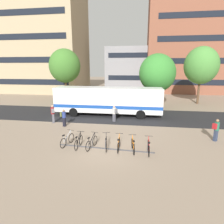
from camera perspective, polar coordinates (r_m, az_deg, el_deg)
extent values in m
plane|color=gray|center=(13.16, -1.63, -10.90)|extent=(200.00, 200.00, 0.00)
cube|color=#232326|center=(21.73, 2.60, -1.09)|extent=(80.00, 7.20, 0.01)
cube|color=white|center=(21.54, -1.21, 3.82)|extent=(12.00, 2.55, 2.70)
cube|color=#1947A3|center=(21.66, -1.20, 2.12)|extent=(12.02, 2.57, 0.36)
cube|color=black|center=(21.16, 13.58, 6.37)|extent=(1.00, 2.30, 0.40)
cube|color=black|center=(21.33, 14.87, 4.01)|extent=(0.08, 2.19, 1.40)
cube|color=black|center=(22.75, -1.43, 5.35)|extent=(9.84, 0.06, 0.97)
cube|color=black|center=(20.32, -2.64, 4.39)|extent=(9.84, 0.06, 0.97)
cylinder|color=black|center=(22.63, 8.63, 0.65)|extent=(1.00, 0.30, 1.00)
cylinder|color=black|center=(20.38, 8.62, -0.76)|extent=(1.00, 0.30, 1.00)
cylinder|color=black|center=(23.79, -9.59, 1.23)|extent=(1.00, 0.30, 1.00)
cylinder|color=black|center=(21.66, -11.46, -0.04)|extent=(1.00, 0.30, 1.00)
cube|color=#47474C|center=(13.07, -1.99, -10.94)|extent=(6.55, 0.47, 0.06)
cylinder|color=#47474C|center=(13.84, -13.50, -8.46)|extent=(0.04, 0.04, 0.70)
cylinder|color=#47474C|center=(13.49, -9.85, -8.87)|extent=(0.04, 0.04, 0.70)
cylinder|color=#47474C|center=(13.18, -6.01, -9.27)|extent=(0.04, 0.04, 0.70)
cylinder|color=#47474C|center=(12.94, -2.00, -9.65)|extent=(0.04, 0.04, 0.70)
cylinder|color=#47474C|center=(12.77, 2.15, -9.98)|extent=(0.04, 0.04, 0.70)
cylinder|color=#47474C|center=(12.66, 6.40, -10.27)|extent=(0.04, 0.04, 0.70)
cylinder|color=#47474C|center=(12.62, 10.71, -10.51)|extent=(0.04, 0.04, 0.70)
torus|color=black|center=(14.28, -12.17, -7.70)|extent=(0.19, 0.70, 0.70)
torus|color=black|center=(13.49, -14.51, -9.09)|extent=(0.19, 0.70, 0.70)
cube|color=#B7BABF|center=(13.79, -13.33, -7.13)|extent=(0.22, 0.91, 0.58)
cylinder|color=#B7BABF|center=(13.47, -14.33, -7.90)|extent=(0.04, 0.04, 0.55)
cube|color=black|center=(13.38, -14.40, -6.85)|extent=(0.14, 0.24, 0.05)
cylinder|color=#B7BABF|center=(14.15, -12.28, -6.53)|extent=(0.04, 0.04, 0.65)
cylinder|color=black|center=(14.05, -12.34, -5.33)|extent=(0.51, 0.13, 0.03)
torus|color=black|center=(13.86, -9.33, -8.21)|extent=(0.05, 0.70, 0.70)
torus|color=black|center=(12.97, -10.71, -9.82)|extent=(0.05, 0.70, 0.70)
cube|color=black|center=(13.32, -10.02, -7.71)|extent=(0.03, 0.92, 0.58)
cylinder|color=black|center=(12.96, -10.61, -8.58)|extent=(0.03, 0.03, 0.55)
cube|color=black|center=(12.86, -10.66, -7.48)|extent=(0.10, 0.22, 0.05)
cylinder|color=black|center=(13.74, -9.41, -7.02)|extent=(0.03, 0.03, 0.65)
cylinder|color=black|center=(13.63, -9.46, -5.78)|extent=(0.52, 0.03, 0.03)
torus|color=black|center=(13.56, -5.14, -8.58)|extent=(0.19, 0.70, 0.70)
torus|color=black|center=(12.73, -7.18, -10.15)|extent=(0.19, 0.70, 0.70)
cube|color=black|center=(13.04, -6.12, -8.04)|extent=(0.23, 0.91, 0.58)
cylinder|color=black|center=(12.71, -7.00, -8.89)|extent=(0.04, 0.04, 0.55)
cube|color=black|center=(12.61, -7.04, -7.78)|extent=(0.14, 0.24, 0.05)
cylinder|color=black|center=(13.43, -5.21, -7.37)|extent=(0.04, 0.04, 0.65)
cylinder|color=black|center=(13.32, -5.24, -6.10)|extent=(0.51, 0.14, 0.03)
torus|color=black|center=(13.45, -1.75, -8.72)|extent=(0.16, 0.70, 0.70)
torus|color=black|center=(12.51, -1.78, -10.47)|extent=(0.16, 0.70, 0.70)
cube|color=black|center=(12.88, -1.77, -8.24)|extent=(0.19, 0.91, 0.58)
cylinder|color=black|center=(12.50, -1.78, -9.18)|extent=(0.03, 0.03, 0.55)
cube|color=black|center=(12.40, -1.79, -8.05)|extent=(0.14, 0.23, 0.05)
cylinder|color=black|center=(13.32, -1.76, -7.50)|extent=(0.04, 0.04, 0.65)
cylinder|color=black|center=(13.21, -1.77, -6.23)|extent=(0.52, 0.12, 0.03)
torus|color=black|center=(13.30, 2.21, -9.00)|extent=(0.06, 0.70, 0.70)
torus|color=black|center=(12.36, 1.82, -10.78)|extent=(0.06, 0.70, 0.70)
cube|color=orange|center=(12.72, 2.04, -8.52)|extent=(0.06, 0.92, 0.58)
cylinder|color=orange|center=(12.35, 1.87, -9.47)|extent=(0.03, 0.03, 0.55)
cube|color=black|center=(12.25, 1.88, -8.33)|extent=(0.11, 0.22, 0.05)
cylinder|color=orange|center=(13.16, 2.22, -7.76)|extent=(0.03, 0.03, 0.65)
cylinder|color=black|center=(13.05, 2.23, -6.48)|extent=(0.52, 0.04, 0.03)
torus|color=black|center=(13.13, 6.10, -9.36)|extent=(0.14, 0.70, 0.70)
torus|color=black|center=(12.20, 6.58, -11.20)|extent=(0.14, 0.70, 0.70)
cube|color=orange|center=(12.56, 6.36, -8.90)|extent=(0.16, 0.92, 0.58)
cylinder|color=orange|center=(12.18, 6.56, -9.88)|extent=(0.03, 0.03, 0.55)
cube|color=black|center=(12.08, 6.60, -8.73)|extent=(0.13, 0.23, 0.05)
cylinder|color=orange|center=(12.99, 6.15, -8.12)|extent=(0.04, 0.04, 0.65)
cylinder|color=black|center=(12.88, 6.18, -6.82)|extent=(0.52, 0.10, 0.03)
torus|color=black|center=(13.06, 10.88, -9.67)|extent=(0.05, 0.70, 0.70)
torus|color=black|center=(12.12, 11.07, -11.53)|extent=(0.05, 0.70, 0.70)
cube|color=red|center=(12.49, 11.03, -9.21)|extent=(0.03, 0.92, 0.58)
cylinder|color=red|center=(12.11, 11.11, -10.20)|extent=(0.03, 0.03, 0.55)
cube|color=black|center=(12.01, 11.16, -9.05)|extent=(0.10, 0.22, 0.05)
cylinder|color=red|center=(12.92, 10.94, -8.42)|extent=(0.03, 0.03, 0.65)
cylinder|color=black|center=(12.81, 11.00, -7.11)|extent=(0.52, 0.03, 0.03)
cube|color=#565660|center=(19.28, 0.65, -1.71)|extent=(0.33, 0.31, 0.81)
cylinder|color=beige|center=(19.10, 0.65, 0.39)|extent=(0.47, 0.47, 0.63)
sphere|color=tan|center=(19.01, 0.65, 1.64)|extent=(0.22, 0.22, 0.22)
cube|color=slate|center=(18.93, 1.24, 0.36)|extent=(0.31, 0.33, 0.40)
cube|color=#2D3851|center=(16.22, 28.74, -6.24)|extent=(0.33, 0.32, 0.86)
cylinder|color=#23664C|center=(16.01, 29.03, -3.74)|extent=(0.48, 0.48, 0.62)
sphere|color=#936B4C|center=(15.90, 29.20, -2.29)|extent=(0.22, 0.22, 0.22)
cube|color=#B21E23|center=(15.78, 28.53, -3.79)|extent=(0.31, 0.33, 0.40)
cube|color=black|center=(18.25, -14.16, -2.95)|extent=(0.31, 0.26, 0.84)
cylinder|color=navy|center=(18.07, -14.29, -0.81)|extent=(0.42, 0.42, 0.57)
sphere|color=#936B4C|center=(17.99, -14.36, 0.40)|extent=(0.22, 0.22, 0.22)
cube|color=#56602D|center=(18.23, -14.93, -0.64)|extent=(0.25, 0.32, 0.40)
cube|color=#565660|center=(19.70, -17.29, -1.83)|extent=(0.31, 0.33, 0.92)
cylinder|color=maroon|center=(19.52, -17.44, 0.40)|extent=(0.47, 0.47, 0.66)
sphere|color=tan|center=(19.43, -17.53, 1.66)|extent=(0.22, 0.22, 0.22)
cube|color=slate|center=(19.26, -17.36, 0.34)|extent=(0.33, 0.30, 0.40)
cylinder|color=brown|center=(33.08, -13.64, 6.42)|extent=(0.32, 0.32, 3.30)
ellipsoid|color=#427A2D|center=(32.87, -14.03, 13.32)|extent=(5.07, 5.07, 5.48)
cylinder|color=brown|center=(26.62, 13.09, 4.01)|extent=(0.32, 0.32, 2.53)
ellipsoid|color=#388433|center=(26.31, 13.48, 11.35)|extent=(4.79, 4.79, 5.04)
cylinder|color=brown|center=(31.47, 24.57, 5.33)|extent=(0.32, 0.32, 3.38)
ellipsoid|color=#4C8E3D|center=(31.25, 25.28, 12.57)|extent=(4.86, 4.86, 5.41)
cube|color=tan|center=(47.14, -20.28, 18.96)|extent=(18.15, 11.96, 21.38)
cube|color=black|center=(41.71, -23.32, 8.33)|extent=(15.98, 0.06, 1.10)
cube|color=black|center=(41.64, -23.88, 14.18)|extent=(15.98, 0.06, 1.10)
cube|color=black|center=(42.01, -24.45, 20.00)|extent=(15.98, 0.06, 1.10)
cube|color=black|center=(42.80, -25.06, 25.65)|extent=(15.98, 0.06, 1.10)
cube|color=brown|center=(48.84, 27.99, 20.12)|extent=(27.13, 11.86, 24.88)
cube|color=black|center=(42.79, 29.13, 7.73)|extent=(23.88, 0.06, 1.10)
cube|color=black|center=(42.71, 29.77, 13.25)|extent=(23.88, 0.06, 1.10)
cube|color=black|center=(43.03, 30.43, 18.74)|extent=(23.88, 0.06, 1.10)
cube|color=gray|center=(51.68, 7.74, 12.80)|extent=(15.23, 13.70, 10.13)
cube|color=black|center=(44.86, 7.51, 10.16)|extent=(13.40, 0.06, 1.10)
cube|color=black|center=(44.88, 7.71, 16.63)|extent=(13.40, 0.06, 1.10)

